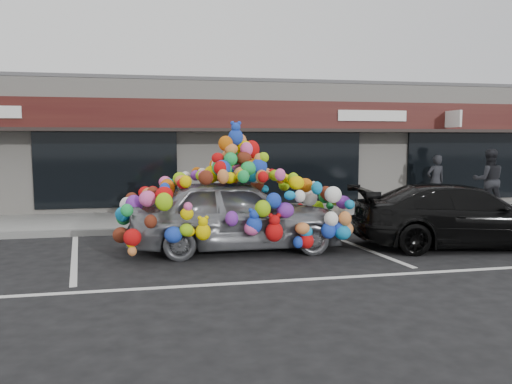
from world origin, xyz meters
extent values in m
plane|color=black|center=(0.00, 0.00, 0.00)|extent=(90.00, 90.00, 0.00)
cube|color=beige|center=(0.00, 8.50, 2.10)|extent=(24.00, 6.00, 4.20)
cube|color=#59595B|center=(0.00, 8.50, 4.25)|extent=(24.00, 6.00, 0.12)
cube|color=#370F0F|center=(0.00, 5.42, 3.15)|extent=(24.00, 0.18, 0.90)
cube|color=black|center=(0.00, 4.90, 2.65)|extent=(24.00, 1.20, 0.10)
cube|color=white|center=(8.20, 4.95, 3.05)|extent=(0.08, 0.95, 0.55)
cube|color=white|center=(5.50, 5.30, 3.15)|extent=(2.40, 0.04, 0.35)
cube|color=black|center=(-3.00, 5.47, 1.45)|extent=(4.20, 0.12, 2.30)
cube|color=black|center=(3.00, 5.47, 1.45)|extent=(4.20, 0.12, 2.30)
cube|color=black|center=(9.00, 5.47, 1.45)|extent=(4.20, 0.12, 2.30)
cube|color=gray|center=(0.00, 4.00, 0.07)|extent=(26.00, 3.00, 0.15)
cube|color=slate|center=(0.00, 2.50, 0.07)|extent=(26.00, 0.18, 0.16)
cube|color=silver|center=(-3.20, 0.20, 0.00)|extent=(0.73, 4.37, 0.01)
cube|color=silver|center=(2.80, 0.20, 0.00)|extent=(0.73, 4.37, 0.01)
cube|color=silver|center=(2.00, -2.30, 0.00)|extent=(14.00, 0.12, 0.01)
imported|color=#9B9DA5|center=(0.12, 0.22, 0.78)|extent=(1.91, 4.59, 1.55)
ellipsoid|color=red|center=(0.12, 0.22, 2.13)|extent=(1.41, 1.94, 1.16)
sphere|color=#FFBB00|center=(1.71, 0.07, 1.11)|extent=(0.34, 0.34, 0.34)
sphere|color=#242BDD|center=(0.72, -0.77, 0.55)|extent=(0.36, 0.36, 0.36)
sphere|color=#1FC158|center=(-0.68, 1.21, 0.60)|extent=(0.30, 0.30, 0.30)
sphere|color=#F557A3|center=(0.12, 0.22, 2.67)|extent=(0.32, 0.32, 0.32)
sphere|color=orange|center=(-1.25, 0.32, 1.12)|extent=(0.30, 0.30, 0.30)
imported|color=black|center=(5.06, -0.43, 0.69)|extent=(2.61, 5.01, 1.39)
imported|color=black|center=(7.37, 4.47, 1.01)|extent=(0.65, 0.45, 1.72)
imported|color=black|center=(8.54, 3.42, 1.11)|extent=(1.13, 1.00, 1.93)
camera|label=1|loc=(-1.55, -10.22, 2.36)|focal=35.00mm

